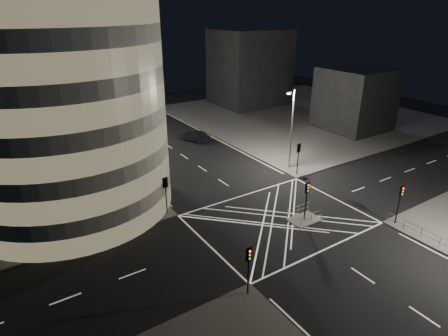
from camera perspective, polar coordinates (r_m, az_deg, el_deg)
ground at (r=37.58m, az=8.30°, el=-7.75°), size 120.00×120.00×0.00m
sidewalk_far_right at (r=74.34m, az=11.69°, el=7.97°), size 42.00×42.00×0.15m
central_island at (r=37.84m, az=12.11°, el=-7.69°), size 3.00×2.00×0.15m
building_right_far at (r=80.52m, az=3.92°, el=15.07°), size 14.00×12.00×15.00m
building_right_near at (r=66.83m, az=19.31°, el=9.92°), size 10.00×10.00×10.00m
building_far_end at (r=84.26m, az=-21.36°, el=14.89°), size 18.00×8.00×18.00m
tree_a at (r=37.46m, az=-12.86°, el=0.34°), size 4.48×4.48×7.42m
tree_b at (r=42.78m, az=-15.77°, el=3.04°), size 5.26×5.26×7.91m
tree_c at (r=48.40m, az=-17.98°, el=4.60°), size 3.76×3.76×6.64m
tree_d at (r=53.66m, az=-19.97°, el=7.55°), size 5.47×5.47×8.89m
tree_e at (r=59.74m, az=-21.22°, el=7.32°), size 3.88×3.88×6.41m
traffic_signal_fl at (r=37.01m, az=-8.89°, el=-3.16°), size 0.55×0.22×4.00m
traffic_signal_nl at (r=26.93m, az=3.77°, el=-14.13°), size 0.55×0.22×4.00m
traffic_signal_fr at (r=46.25m, az=11.27°, el=2.21°), size 0.55×0.22×4.00m
traffic_signal_nr at (r=38.66m, az=25.27°, el=-4.08°), size 0.55×0.22×4.00m
traffic_signal_island at (r=36.48m, az=12.48°, el=-3.87°), size 0.55×0.22×4.00m
street_lamp_left_near at (r=40.23m, az=-13.07°, el=2.80°), size 1.25×0.25×10.00m
street_lamp_left_far at (r=56.81m, az=-19.65°, el=8.06°), size 1.25×0.25×10.00m
street_lamp_right_far at (r=47.31m, az=10.24°, el=6.15°), size 1.25×0.25×10.00m
railing_island_south at (r=37.00m, az=13.17°, el=-7.44°), size 2.80×0.06×1.10m
railing_island_north at (r=38.07m, az=11.24°, el=-6.32°), size 2.80×0.06×1.10m
sedan at (r=58.24m, az=-4.47°, el=4.82°), size 3.43×5.00×1.56m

